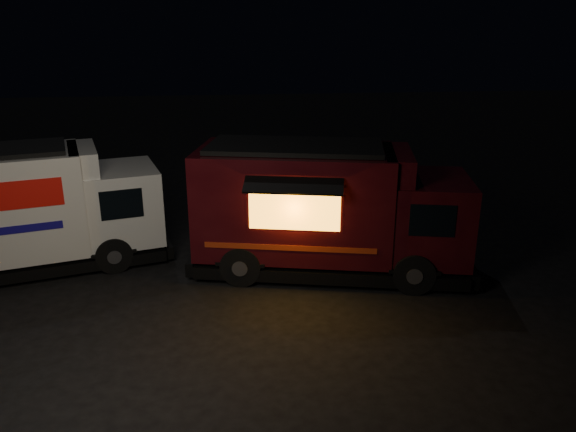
# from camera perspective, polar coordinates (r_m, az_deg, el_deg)

# --- Properties ---
(ground) EXTENTS (80.00, 80.00, 0.00)m
(ground) POSITION_cam_1_polar(r_m,az_deg,el_deg) (12.95, -7.81, -9.31)
(ground) COLOR black
(ground) RESTS_ON ground
(white_truck) EXTENTS (7.51, 4.21, 3.23)m
(white_truck) POSITION_cam_1_polar(r_m,az_deg,el_deg) (15.78, -25.35, 0.58)
(white_truck) COLOR silver
(white_truck) RESTS_ON ground
(red_truck) EXTENTS (7.50, 4.12, 3.30)m
(red_truck) POSITION_cam_1_polar(r_m,az_deg,el_deg) (14.21, 4.47, 0.69)
(red_truck) COLOR #370A0E
(red_truck) RESTS_ON ground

